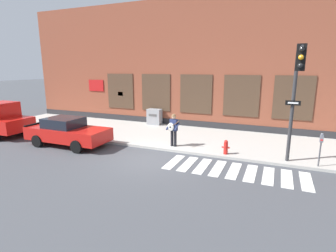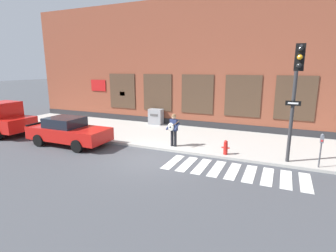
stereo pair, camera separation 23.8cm
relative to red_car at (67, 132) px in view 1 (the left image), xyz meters
name	(u,v)px [view 1 (the left image)]	position (x,y,z in m)	size (l,w,h in m)	color
ground_plane	(151,160)	(5.23, -0.32, -0.77)	(160.00, 160.00, 0.00)	#424449
sidewalk	(182,137)	(5.23, 3.90, -0.71)	(28.00, 5.60, 0.13)	#ADAAA3
building_backdrop	(204,65)	(5.23, 8.70, 3.60)	(28.00, 4.06, 8.75)	brown
crosswalk	(234,171)	(9.02, -0.20, -0.76)	(5.78, 1.90, 0.01)	silver
red_car	(67,132)	(0.00, 0.00, 0.00)	(4.61, 2.00, 1.53)	red
busker	(173,128)	(5.56, 1.67, 0.33)	(0.72, 0.57, 1.71)	black
traffic_light	(296,87)	(11.05, 0.60, 2.70)	(0.60, 2.59, 4.82)	#2D2D30
parking_meter	(321,145)	(12.25, 1.36, 0.30)	(0.13, 0.11, 1.44)	#47474C
utility_box	(154,117)	(2.26, 6.25, -0.08)	(1.01, 0.62, 1.13)	gray
fire_hydrant	(226,147)	(8.35, 1.45, -0.30)	(0.38, 0.20, 0.70)	red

